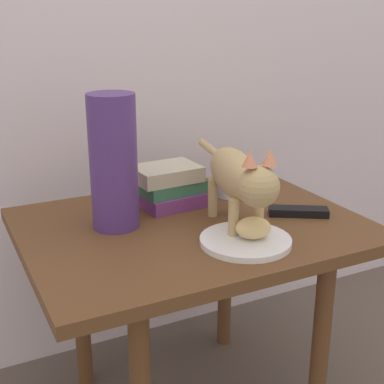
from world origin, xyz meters
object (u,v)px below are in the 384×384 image
(side_table, at_px, (192,250))
(green_vase, at_px, (114,162))
(book_stack, at_px, (170,186))
(tv_remote, at_px, (298,212))
(bread_roll, at_px, (253,228))
(plate, at_px, (245,241))
(cat, at_px, (239,177))
(candle_jar, at_px, (228,183))

(side_table, relative_size, green_vase, 2.55)
(book_stack, height_order, tv_remote, book_stack)
(tv_remote, bearing_deg, bread_roll, -122.56)
(bread_roll, xyz_separation_m, green_vase, (-0.24, 0.24, 0.12))
(bread_roll, relative_size, tv_remote, 0.53)
(bread_roll, distance_m, tv_remote, 0.23)
(bread_roll, bearing_deg, plate, 149.23)
(bread_roll, bearing_deg, side_table, 110.36)
(cat, relative_size, candle_jar, 5.56)
(tv_remote, bearing_deg, book_stack, 171.57)
(bread_roll, xyz_separation_m, tv_remote, (0.20, 0.10, -0.03))
(cat, height_order, tv_remote, cat)
(green_vase, height_order, tv_remote, green_vase)
(book_stack, bearing_deg, green_vase, -156.16)
(cat, xyz_separation_m, candle_jar, (0.11, 0.23, -0.09))
(cat, height_order, green_vase, green_vase)
(plate, bearing_deg, candle_jar, 66.70)
(plate, relative_size, book_stack, 1.06)
(bread_roll, bearing_deg, cat, 83.05)
(side_table, xyz_separation_m, tv_remote, (0.27, -0.08, 0.08))
(candle_jar, bearing_deg, plate, -113.30)
(side_table, distance_m, candle_jar, 0.25)
(plate, xyz_separation_m, cat, (0.02, 0.08, 0.13))
(side_table, bearing_deg, cat, -50.37)
(book_stack, bearing_deg, side_table, -91.55)
(side_table, height_order, tv_remote, tv_remote)
(cat, bearing_deg, green_vase, 148.47)
(book_stack, bearing_deg, tv_remote, -39.52)
(bread_roll, distance_m, book_stack, 0.32)
(cat, bearing_deg, plate, -107.63)
(side_table, height_order, cat, cat)
(candle_jar, bearing_deg, green_vase, -168.52)
(green_vase, bearing_deg, candle_jar, 11.48)
(book_stack, bearing_deg, candle_jar, -2.13)
(side_table, bearing_deg, candle_jar, 36.57)
(plate, relative_size, cat, 0.44)
(side_table, relative_size, cat, 1.73)
(cat, relative_size, book_stack, 2.41)
(side_table, distance_m, green_vase, 0.30)
(side_table, distance_m, bread_roll, 0.22)
(candle_jar, xyz_separation_m, tv_remote, (0.09, -0.21, -0.03))
(green_vase, bearing_deg, plate, -45.47)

